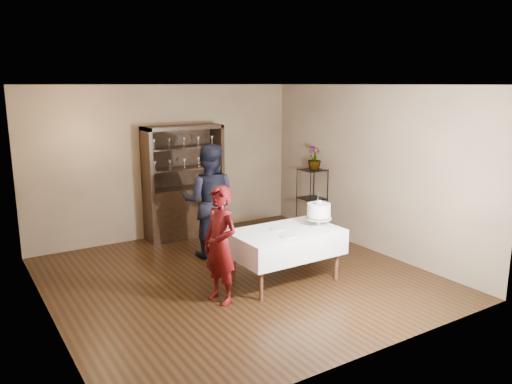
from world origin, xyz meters
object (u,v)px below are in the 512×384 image
woman (220,245)px  cake (319,212)px  china_hutch (184,200)px  plant_etagere (312,198)px  potted_plant (314,158)px  cake_table (286,242)px  man (209,201)px

woman → cake: 1.61m
china_hutch → cake: bearing=-73.5°
china_hutch → plant_etagere: 2.33m
woman → potted_plant: 3.39m
cake_table → cake: size_ratio=2.96×
potted_plant → china_hutch: bearing=152.2°
cake → plant_etagere: bearing=53.8°
potted_plant → cake_table: bearing=-137.8°
cake_table → man: bearing=104.8°
plant_etagere → woman: bearing=-148.4°
cake → cake_table: bearing=173.3°
potted_plant → man: bearing=-177.4°
plant_etagere → cake: 2.15m
cake_table → potted_plant: (1.78, 1.62, 0.83)m
cake_table → woman: bearing=-174.9°
plant_etagere → man: size_ratio=0.66×
china_hutch → man: size_ratio=1.11×
plant_etagere → potted_plant: 0.75m
cake_table → potted_plant: 2.55m
plant_etagere → woman: (-2.86, -1.76, 0.10)m
cake_table → cake: 0.65m
cake_table → woman: (-1.07, -0.10, 0.18)m
china_hutch → plant_etagere: china_hutch is taller
plant_etagere → potted_plant: bearing=-90.1°
woman → potted_plant: size_ratio=3.56×
man → cake: (0.93, -1.58, 0.04)m
plant_etagere → man: man is taller
china_hutch → cake: size_ratio=3.96×
cake_table → man: (-0.40, 1.52, 0.34)m
china_hutch → woman: 2.91m
china_hutch → plant_etagere: bearing=-26.8°
woman → man: (0.67, 1.61, 0.15)m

